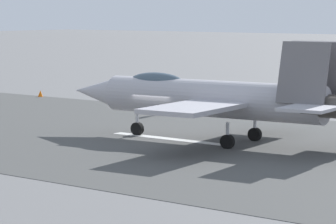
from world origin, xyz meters
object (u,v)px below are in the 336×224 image
object	(u,v)px
fighter_jet	(210,97)
marker_cone_mid	(264,112)
crew_person	(156,103)
marker_cone_far	(40,94)

from	to	relation	value
fighter_jet	marker_cone_mid	bearing A→B (deg)	-72.51
fighter_jet	marker_cone_mid	size ratio (longest dim) A/B	32.55
crew_person	marker_cone_far	distance (m)	16.34
fighter_jet	marker_cone_mid	distance (m)	12.88
marker_cone_far	marker_cone_mid	bearing A→B (deg)	180.00
crew_person	fighter_jet	bearing A→B (deg)	141.74
marker_cone_mid	fighter_jet	bearing A→B (deg)	107.49
fighter_jet	crew_person	size ratio (longest dim) A/B	10.51
marker_cone_mid	crew_person	bearing A→B (deg)	34.72
crew_person	marker_cone_mid	xyz separation A→B (m)	(-6.14, -4.26, -0.58)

